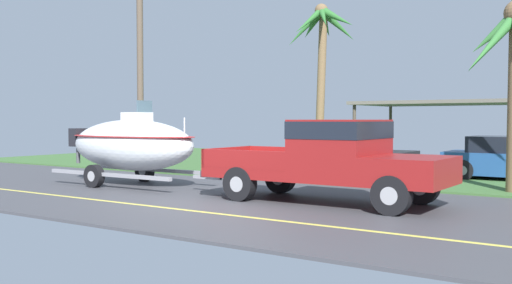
# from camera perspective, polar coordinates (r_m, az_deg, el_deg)

# --- Properties ---
(ground) EXTENTS (36.00, 22.00, 0.11)m
(ground) POSITION_cam_1_polar(r_m,az_deg,el_deg) (21.28, 11.21, -2.99)
(ground) COLOR #424247
(pickup_truck_towing) EXTENTS (5.87, 2.09, 1.90)m
(pickup_truck_towing) POSITION_cam_1_polar(r_m,az_deg,el_deg) (13.42, 8.04, -1.46)
(pickup_truck_towing) COLOR maroon
(pickup_truck_towing) RESTS_ON ground
(boat_on_trailer) EXTENTS (5.77, 2.20, 2.44)m
(boat_on_trailer) POSITION_cam_1_polar(r_m,az_deg,el_deg) (17.37, -11.98, -0.25)
(boat_on_trailer) COLOR gray
(boat_on_trailer) RESTS_ON ground
(parked_sedan_near) EXTENTS (4.75, 1.84, 1.38)m
(parked_sedan_near) POSITION_cam_1_polar(r_m,az_deg,el_deg) (20.09, 8.17, -1.33)
(parked_sedan_near) COLOR black
(parked_sedan_near) RESTS_ON ground
(carport_awning) EXTENTS (6.67, 4.58, 2.65)m
(carport_awning) POSITION_cam_1_polar(r_m,az_deg,el_deg) (25.88, 17.63, 3.49)
(carport_awning) COLOR #4C4238
(carport_awning) RESTS_ON ground
(palm_tree_near_left) EXTENTS (3.19, 3.09, 6.83)m
(palm_tree_near_left) POSITION_cam_1_polar(r_m,az_deg,el_deg) (25.62, 6.42, 9.66)
(palm_tree_near_left) COLOR brown
(palm_tree_near_left) RESTS_ON ground
(utility_pole) EXTENTS (0.24, 1.80, 8.63)m
(utility_pole) POSITION_cam_1_polar(r_m,az_deg,el_deg) (22.83, -11.16, 8.63)
(utility_pole) COLOR brown
(utility_pole) RESTS_ON ground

